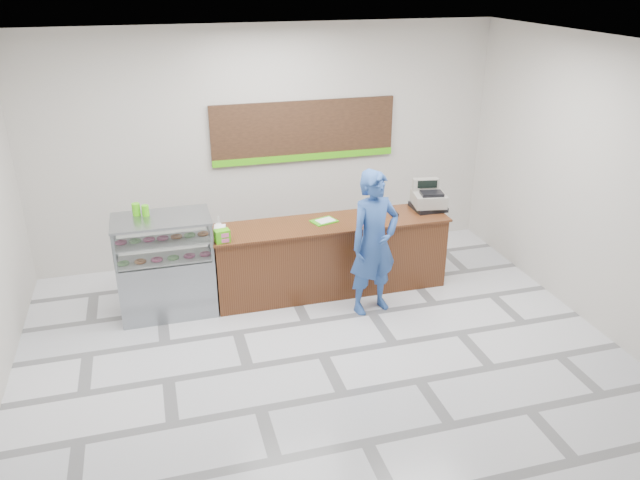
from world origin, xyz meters
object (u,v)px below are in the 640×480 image
object	(u,v)px
customer	(374,243)
serving_tray	(324,221)
display_case	(166,265)
cash_register	(428,198)
sales_counter	(330,256)

from	to	relation	value
customer	serving_tray	bearing A→B (deg)	109.23
display_case	serving_tray	distance (m)	2.17
display_case	cash_register	size ratio (longest dim) A/B	2.53
sales_counter	cash_register	size ratio (longest dim) A/B	6.21
display_case	customer	size ratio (longest dim) A/B	0.69
serving_tray	customer	xyz separation A→B (m)	(0.46, -0.71, -0.08)
display_case	customer	world-z (taller)	customer
sales_counter	display_case	bearing A→B (deg)	-179.99
sales_counter	customer	world-z (taller)	customer
display_case	cash_register	bearing A→B (deg)	1.74
sales_counter	customer	bearing A→B (deg)	-60.57
sales_counter	display_case	distance (m)	2.23
sales_counter	serving_tray	bearing A→B (deg)	157.44
display_case	serving_tray	world-z (taller)	display_case
display_case	cash_register	world-z (taller)	cash_register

